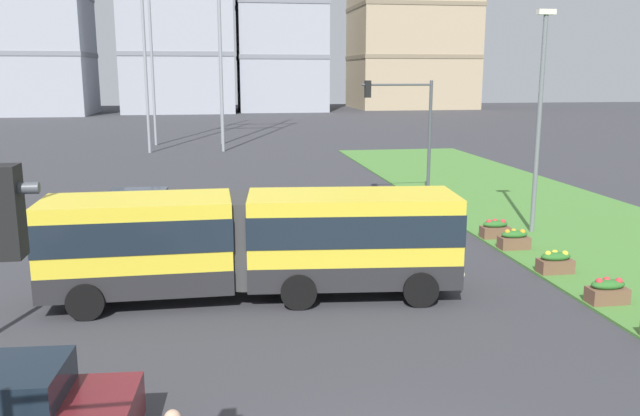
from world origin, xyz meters
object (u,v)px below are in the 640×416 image
at_px(car_maroon_sedan, 1,413).
at_px(flower_planter_4, 514,239).
at_px(flower_planter_2, 607,291).
at_px(flower_planter_3, 555,262).
at_px(streetlight_median, 539,114).
at_px(car_black_sedan, 141,209).
at_px(flower_planter_5, 495,229).
at_px(traffic_light_far_right, 408,121).
at_px(articulated_bus, 254,242).

height_order(car_maroon_sedan, flower_planter_4, car_maroon_sedan).
xyz_separation_m(flower_planter_2, flower_planter_4, (0.00, 5.90, 0.00)).
relative_size(flower_planter_3, streetlight_median, 0.12).
height_order(car_black_sedan, streetlight_median, streetlight_median).
bearing_deg(flower_planter_2, flower_planter_5, 90.00).
relative_size(flower_planter_2, traffic_light_far_right, 0.18).
height_order(car_maroon_sedan, flower_planter_5, car_maroon_sedan).
bearing_deg(flower_planter_2, streetlight_median, 77.07).
bearing_deg(streetlight_median, flower_planter_2, -102.93).
xyz_separation_m(car_black_sedan, flower_planter_3, (13.96, -9.10, -0.33)).
relative_size(articulated_bus, car_black_sedan, 2.65).
bearing_deg(streetlight_median, flower_planter_3, -109.44).
height_order(flower_planter_2, flower_planter_4, same).
xyz_separation_m(car_black_sedan, flower_planter_4, (13.96, -6.10, -0.33)).
xyz_separation_m(articulated_bus, car_maroon_sedan, (-4.75, -7.40, -0.90)).
height_order(flower_planter_3, streetlight_median, streetlight_median).
height_order(car_maroon_sedan, flower_planter_2, car_maroon_sedan).
relative_size(flower_planter_4, flower_planter_5, 1.00).
xyz_separation_m(flower_planter_3, flower_planter_5, (0.00, 4.68, 0.00)).
bearing_deg(articulated_bus, flower_planter_5, 28.49).
height_order(car_black_sedan, flower_planter_3, car_black_sedan).
height_order(articulated_bus, car_black_sedan, articulated_bus).
distance_m(flower_planter_5, traffic_light_far_right, 8.23).
height_order(car_black_sedan, flower_planter_2, car_black_sedan).
xyz_separation_m(car_black_sedan, flower_planter_5, (13.96, -4.42, -0.33)).
height_order(flower_planter_4, streetlight_median, streetlight_median).
bearing_deg(streetlight_median, car_maroon_sedan, -140.72).
bearing_deg(flower_planter_4, flower_planter_5, 90.00).
bearing_deg(articulated_bus, car_maroon_sedan, -122.68).
height_order(articulated_bus, streetlight_median, streetlight_median).
relative_size(car_black_sedan, flower_planter_4, 4.09).
relative_size(flower_planter_2, flower_planter_3, 1.00).
height_order(flower_planter_3, flower_planter_4, same).
relative_size(car_maroon_sedan, traffic_light_far_right, 0.74).
distance_m(flower_planter_2, flower_planter_3, 2.89).
relative_size(flower_planter_5, streetlight_median, 0.12).
bearing_deg(flower_planter_5, car_maroon_sedan, -138.77).
bearing_deg(flower_planter_2, car_maroon_sedan, -160.57).
xyz_separation_m(flower_planter_3, flower_planter_4, (0.00, 3.00, 0.00)).
xyz_separation_m(flower_planter_5, traffic_light_far_right, (-1.51, 7.18, 3.73)).
distance_m(car_maroon_sedan, flower_planter_3, 16.53).
distance_m(car_maroon_sedan, flower_planter_5, 19.23).
xyz_separation_m(car_black_sedan, streetlight_median, (15.86, -3.72, 4.09)).
xyz_separation_m(car_maroon_sedan, flower_planter_5, (14.46, 12.68, -0.33)).
relative_size(articulated_bus, streetlight_median, 1.35).
height_order(flower_planter_3, flower_planter_5, same).
height_order(articulated_bus, traffic_light_far_right, traffic_light_far_right).
relative_size(car_maroon_sedan, flower_planter_2, 4.09).
distance_m(flower_planter_2, flower_planter_5, 7.57).
bearing_deg(streetlight_median, articulated_bus, -152.77).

